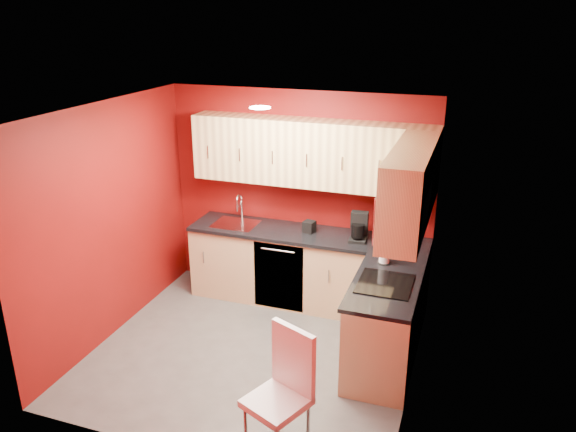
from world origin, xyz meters
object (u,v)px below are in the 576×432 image
Objects in this scene: sink at (236,221)px; coffee_maker at (359,227)px; dining_chair at (277,396)px; microwave at (403,211)px; napkin_holder at (309,227)px; paper_towel at (385,252)px.

coffee_maker is (1.51, -0.04, 0.12)m from sink.
coffee_maker is 2.43m from dining_chair.
dining_chair is at bearing -116.37° from microwave.
microwave is at bearing -41.00° from napkin_holder.
dining_chair is (0.48, -2.42, -0.45)m from napkin_holder.
paper_towel is at bearing 99.22° from dining_chair.
dining_chair is (1.40, -2.40, -0.42)m from sink.
coffee_maker is 1.27× the size of paper_towel.
sink reaches higher than napkin_holder.
microwave is 0.72× the size of dining_chair.
dining_chair is (-0.69, -1.40, -1.14)m from microwave.
sink is 1.96m from paper_towel.
coffee_maker is (-0.59, 0.96, -0.59)m from microwave.
microwave is 2.43m from sink.
microwave reaches higher than sink.
microwave reaches higher than napkin_holder.
microwave is at bearing 87.45° from dining_chair.
napkin_holder is (-0.59, 0.06, -0.09)m from coffee_maker.
sink is at bearing 154.40° from microwave.
napkin_holder is at bearing 150.31° from paper_towel.
sink is at bearing -178.79° from napkin_holder.
napkin_holder is at bearing 139.00° from microwave.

